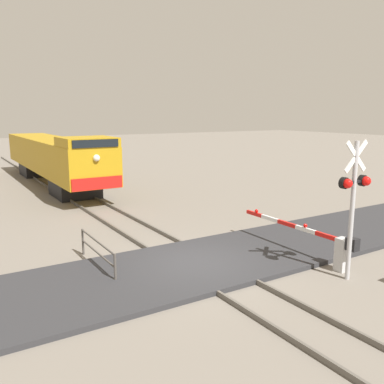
{
  "coord_description": "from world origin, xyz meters",
  "views": [
    {
      "loc": [
        -7.03,
        -10.99,
        5.02
      ],
      "look_at": [
        1.0,
        1.92,
        2.1
      ],
      "focal_mm": 38.72,
      "sensor_mm": 36.0,
      "label": 1
    }
  ],
  "objects_px": {
    "crossing_signal": "(354,194)",
    "crossing_gate": "(327,243)",
    "guard_railing": "(97,250)",
    "locomotive": "(53,157)"
  },
  "relations": [
    {
      "from": "guard_railing",
      "to": "crossing_gate",
      "type": "bearing_deg",
      "value": -29.65
    },
    {
      "from": "crossing_signal",
      "to": "guard_railing",
      "type": "distance_m",
      "value": 8.17
    },
    {
      "from": "locomotive",
      "to": "guard_railing",
      "type": "height_order",
      "value": "locomotive"
    },
    {
      "from": "locomotive",
      "to": "crossing_signal",
      "type": "height_order",
      "value": "crossing_signal"
    },
    {
      "from": "crossing_gate",
      "to": "guard_railing",
      "type": "relative_size",
      "value": 1.67
    },
    {
      "from": "guard_railing",
      "to": "crossing_signal",
      "type": "bearing_deg",
      "value": -38.7
    },
    {
      "from": "crossing_signal",
      "to": "crossing_gate",
      "type": "relative_size",
      "value": 0.8
    },
    {
      "from": "crossing_gate",
      "to": "guard_railing",
      "type": "xyz_separation_m",
      "value": [
        -6.58,
        3.75,
        -0.11
      ]
    },
    {
      "from": "crossing_signal",
      "to": "crossing_gate",
      "type": "xyz_separation_m",
      "value": [
        0.4,
        1.2,
        -1.92
      ]
    },
    {
      "from": "crossing_signal",
      "to": "guard_railing",
      "type": "bearing_deg",
      "value": 141.3
    }
  ]
}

